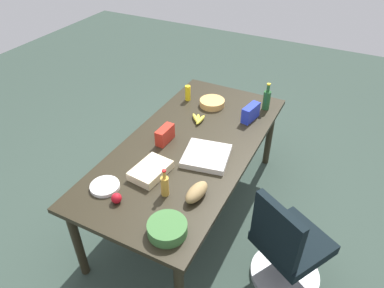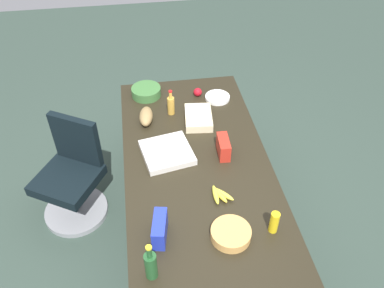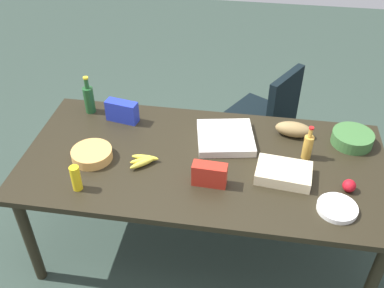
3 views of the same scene
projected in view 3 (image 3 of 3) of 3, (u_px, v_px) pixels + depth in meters
name	position (u px, v px, depth m)	size (l,w,h in m)	color
ground_plane	(202.00, 243.00, 3.23)	(10.00, 10.00, 0.00)	#314239
conference_table	(203.00, 168.00, 2.78)	(2.26, 1.09, 0.80)	black
office_chair	(262.00, 127.00, 3.76)	(0.66, 0.66, 0.93)	gray
chip_bowl	(92.00, 154.00, 2.73)	(0.25, 0.25, 0.06)	#DAA154
paper_plate_stack	(337.00, 208.00, 2.39)	(0.22, 0.22, 0.03)	white
chip_bag_red	(210.00, 174.00, 2.52)	(0.20, 0.08, 0.14)	red
pizza_box	(225.00, 138.00, 2.87)	(0.36, 0.36, 0.05)	silver
sheet_cake	(284.00, 173.00, 2.58)	(0.32, 0.22, 0.07)	beige
bread_loaf	(294.00, 129.00, 2.90)	(0.24, 0.11, 0.10)	olive
banana_bunch	(144.00, 160.00, 2.69)	(0.17, 0.15, 0.04)	gold
salad_bowl	(352.00, 138.00, 2.84)	(0.26, 0.26, 0.08)	#3B6E36
mustard_bottle	(76.00, 178.00, 2.48)	(0.06, 0.06, 0.16)	yellow
wine_bottle	(89.00, 99.00, 3.10)	(0.09, 0.09, 0.28)	#205328
chip_bag_blue	(122.00, 111.00, 3.03)	(0.22, 0.08, 0.15)	#2235B9
apple_red	(349.00, 186.00, 2.49)	(0.08, 0.08, 0.08)	#B4121D
dressing_bottle	(308.00, 146.00, 2.70)	(0.08, 0.08, 0.23)	gold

